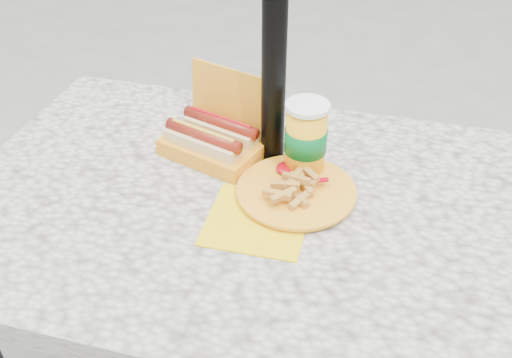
# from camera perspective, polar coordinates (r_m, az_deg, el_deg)

# --- Properties ---
(picnic_table) EXTENTS (1.20, 0.80, 0.75)m
(picnic_table) POSITION_cam_1_polar(r_m,az_deg,el_deg) (1.21, -0.29, -6.07)
(picnic_table) COLOR beige
(picnic_table) RESTS_ON ground
(hotdog_box) EXTENTS (0.25, 0.21, 0.17)m
(hotdog_box) POSITION_cam_1_polar(r_m,az_deg,el_deg) (1.25, -4.19, 4.06)
(hotdog_box) COLOR orange
(hotdog_box) RESTS_ON picnic_table
(fries_plate) EXTENTS (0.27, 0.31, 0.05)m
(fries_plate) POSITION_cam_1_polar(r_m,az_deg,el_deg) (1.13, 3.69, -1.34)
(fries_plate) COLOR yellow
(fries_plate) RESTS_ON picnic_table
(soda_cup) EXTENTS (0.09, 0.09, 0.17)m
(soda_cup) POSITION_cam_1_polar(r_m,az_deg,el_deg) (1.16, 4.99, 3.93)
(soda_cup) COLOR yellow
(soda_cup) RESTS_ON picnic_table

